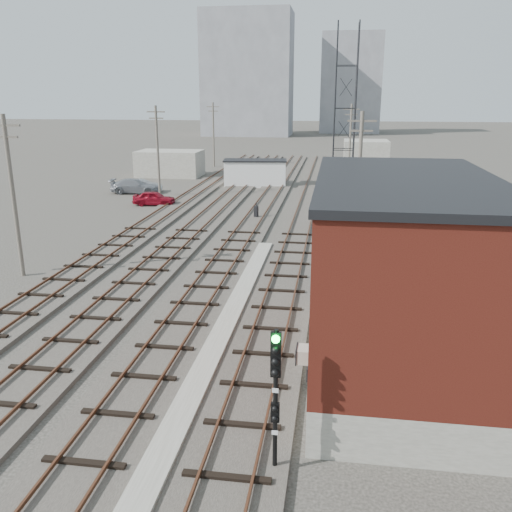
% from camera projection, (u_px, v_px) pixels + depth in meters
% --- Properties ---
extents(ground, '(320.00, 320.00, 0.00)m').
position_uv_depth(ground, '(295.00, 179.00, 67.26)').
color(ground, '#282621').
rests_on(ground, ground).
extents(track_right, '(3.20, 90.00, 0.39)m').
position_uv_depth(track_right, '(305.00, 213.00, 46.97)').
color(track_right, '#332D28').
rests_on(track_right, ground).
extents(track_mid_right, '(3.20, 90.00, 0.39)m').
position_uv_depth(track_mid_right, '(259.00, 212.00, 47.53)').
color(track_mid_right, '#332D28').
rests_on(track_mid_right, ground).
extents(track_mid_left, '(3.20, 90.00, 0.39)m').
position_uv_depth(track_mid_left, '(215.00, 211.00, 48.09)').
color(track_mid_left, '#332D28').
rests_on(track_mid_left, ground).
extents(track_left, '(3.20, 90.00, 0.39)m').
position_uv_depth(track_left, '(171.00, 209.00, 48.65)').
color(track_left, '#332D28').
rests_on(track_left, ground).
extents(platform_curb, '(0.90, 28.00, 0.26)m').
position_uv_depth(platform_curb, '(224.00, 330.00, 23.53)').
color(platform_curb, gray).
rests_on(platform_curb, ground).
extents(brick_building, '(6.54, 12.20, 7.22)m').
position_uv_depth(brick_building, '(400.00, 276.00, 19.66)').
color(brick_building, gray).
rests_on(brick_building, ground).
extents(lattice_tower, '(1.60, 1.60, 15.00)m').
position_uv_depth(lattice_tower, '(344.00, 129.00, 40.65)').
color(lattice_tower, black).
rests_on(lattice_tower, ground).
extents(utility_pole_left_a, '(1.80, 0.24, 9.00)m').
position_uv_depth(utility_pole_left_a, '(13.00, 193.00, 29.71)').
color(utility_pole_left_a, '#595147').
rests_on(utility_pole_left_a, ground).
extents(utility_pole_left_b, '(1.80, 0.24, 9.00)m').
position_uv_depth(utility_pole_left_b, '(158.00, 150.00, 53.42)').
color(utility_pole_left_b, '#595147').
rests_on(utility_pole_left_b, ground).
extents(utility_pole_left_c, '(1.80, 0.24, 9.00)m').
position_uv_depth(utility_pole_left_c, '(213.00, 133.00, 77.13)').
color(utility_pole_left_c, '#595147').
rests_on(utility_pole_left_c, ground).
extents(utility_pole_right_a, '(1.80, 0.24, 9.00)m').
position_uv_depth(utility_pole_right_a, '(359.00, 179.00, 34.64)').
color(utility_pole_right_a, '#595147').
rests_on(utility_pole_right_a, ground).
extents(utility_pole_right_b, '(1.80, 0.24, 9.00)m').
position_uv_depth(utility_pole_right_b, '(350.00, 141.00, 63.09)').
color(utility_pole_right_b, '#595147').
rests_on(utility_pole_right_b, ground).
extents(apartment_left, '(22.00, 14.00, 30.00)m').
position_uv_depth(apartment_left, '(248.00, 74.00, 136.63)').
color(apartment_left, gray).
rests_on(apartment_left, ground).
extents(apartment_right, '(16.00, 12.00, 26.00)m').
position_uv_depth(apartment_right, '(351.00, 84.00, 147.79)').
color(apartment_right, gray).
rests_on(apartment_right, ground).
extents(shed_left, '(8.00, 5.00, 3.20)m').
position_uv_depth(shed_left, '(170.00, 163.00, 69.05)').
color(shed_left, gray).
rests_on(shed_left, ground).
extents(shed_right, '(6.00, 6.00, 4.00)m').
position_uv_depth(shed_right, '(366.00, 155.00, 74.92)').
color(shed_right, gray).
rests_on(shed_right, ground).
extents(signal_mast, '(0.40, 0.42, 4.23)m').
position_uv_depth(signal_mast, '(275.00, 390.00, 14.16)').
color(signal_mast, gray).
rests_on(signal_mast, ground).
extents(switch_stand, '(0.37, 0.37, 1.30)m').
position_uv_depth(switch_stand, '(256.00, 212.00, 45.11)').
color(switch_stand, black).
rests_on(switch_stand, ground).
extents(site_trailer, '(7.39, 3.88, 2.98)m').
position_uv_depth(site_trailer, '(255.00, 173.00, 61.36)').
color(site_trailer, white).
rests_on(site_trailer, ground).
extents(car_red, '(4.03, 1.83, 1.34)m').
position_uv_depth(car_red, '(154.00, 198.00, 50.78)').
color(car_red, maroon).
rests_on(car_red, ground).
extents(car_silver, '(4.35, 2.36, 1.36)m').
position_uv_depth(car_silver, '(142.00, 186.00, 57.72)').
color(car_silver, '#A7ABAE').
rests_on(car_silver, ground).
extents(car_grey, '(5.39, 2.64, 1.51)m').
position_uv_depth(car_grey, '(135.00, 186.00, 56.98)').
color(car_grey, gray).
rests_on(car_grey, ground).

